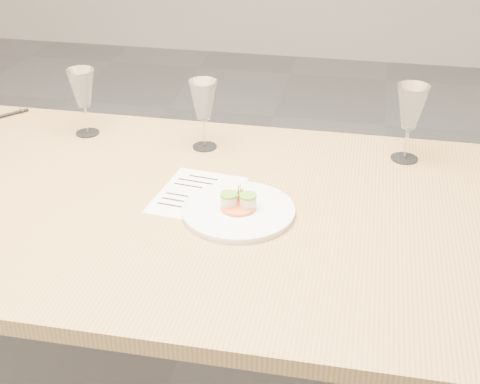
% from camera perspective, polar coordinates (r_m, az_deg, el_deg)
% --- Properties ---
extents(dining_table, '(2.40, 1.00, 0.75)m').
position_cam_1_polar(dining_table, '(1.75, -8.26, -2.44)').
color(dining_table, tan).
rests_on(dining_table, ground).
extents(dinner_plate, '(0.28, 0.28, 0.07)m').
position_cam_1_polar(dinner_plate, '(1.62, -0.13, -1.52)').
color(dinner_plate, white).
rests_on(dinner_plate, dining_table).
extents(recipe_sheet, '(0.23, 0.27, 0.00)m').
position_cam_1_polar(recipe_sheet, '(1.71, -3.64, -0.22)').
color(recipe_sheet, white).
rests_on(recipe_sheet, dining_table).
extents(ballpoint_pen, '(0.11, 0.13, 0.01)m').
position_cam_1_polar(ballpoint_pen, '(2.29, -19.42, 6.18)').
color(ballpoint_pen, black).
rests_on(ballpoint_pen, dining_table).
extents(wine_glass_1, '(0.08, 0.08, 0.20)m').
position_cam_1_polar(wine_glass_1, '(2.04, -13.31, 8.51)').
color(wine_glass_1, white).
rests_on(wine_glass_1, dining_table).
extents(wine_glass_2, '(0.08, 0.08, 0.20)m').
position_cam_1_polar(wine_glass_2, '(1.90, -3.15, 7.71)').
color(wine_glass_2, white).
rests_on(wine_glass_2, dining_table).
extents(wine_glass_3, '(0.09, 0.09, 0.22)m').
position_cam_1_polar(wine_glass_3, '(1.88, 14.39, 6.92)').
color(wine_glass_3, white).
rests_on(wine_glass_3, dining_table).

